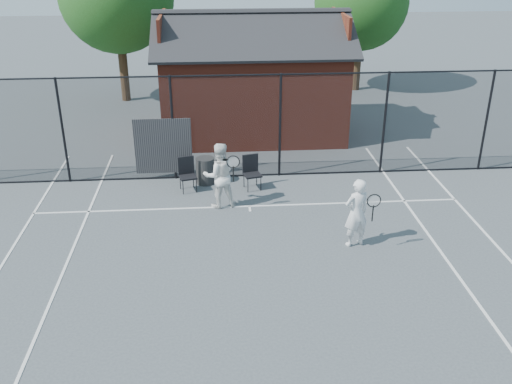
{
  "coord_description": "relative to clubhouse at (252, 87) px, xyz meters",
  "views": [
    {
      "loc": [
        -0.84,
        -10.24,
        6.55
      ],
      "look_at": [
        0.06,
        1.5,
        1.1
      ],
      "focal_mm": 40.0,
      "sensor_mm": 36.0,
      "label": 1
    }
  ],
  "objects": [
    {
      "name": "player_front",
      "position": [
        1.75,
        -8.14,
        -0.79
      ],
      "size": [
        0.77,
        0.62,
        1.62
      ],
      "color": "silver",
      "rests_on": "ground"
    },
    {
      "name": "chair_right",
      "position": [
        -0.35,
        -4.9,
        -1.14
      ],
      "size": [
        0.54,
        0.56,
        0.93
      ],
      "primitive_type": "cube",
      "rotation": [
        0.0,
        0.0,
        0.24
      ],
      "color": "black",
      "rests_on": "ground"
    },
    {
      "name": "court_lines",
      "position": [
        -0.5,
        -10.32,
        -1.6
      ],
      "size": [
        11.02,
        18.0,
        0.01
      ],
      "color": "silver",
      "rests_on": "ground"
    },
    {
      "name": "ground",
      "position": [
        -0.5,
        -9.0,
        -1.61
      ],
      "size": [
        80.0,
        80.0,
        0.0
      ],
      "primitive_type": "plane",
      "color": "#404549",
      "rests_on": "ground"
    },
    {
      "name": "fence",
      "position": [
        -0.8,
        -4.0,
        -0.16
      ],
      "size": [
        22.04,
        3.0,
        3.0
      ],
      "color": "black",
      "rests_on": "ground"
    },
    {
      "name": "chair_left",
      "position": [
        -2.11,
        -4.9,
        -1.15
      ],
      "size": [
        0.54,
        0.55,
        0.92
      ],
      "primitive_type": "cube",
      "rotation": [
        0.0,
        0.0,
        0.24
      ],
      "color": "black",
      "rests_on": "ground"
    },
    {
      "name": "tree_right",
      "position": [
        5.0,
        5.5,
        2.1
      ],
      "size": [
        3.97,
        3.97,
        5.7
      ],
      "color": "#312213",
      "rests_on": "ground"
    },
    {
      "name": "player_back",
      "position": [
        -1.26,
        -5.9,
        -0.74
      ],
      "size": [
        0.98,
        0.79,
        1.72
      ],
      "color": "silver",
      "rests_on": "ground"
    },
    {
      "name": "clubhouse",
      "position": [
        0.0,
        0.0,
        0.0
      ],
      "size": [
        6.5,
        4.36,
        4.19
      ],
      "color": "maroon",
      "rests_on": "ground"
    },
    {
      "name": "waste_bin",
      "position": [
        -1.64,
        -4.4,
        -1.23
      ],
      "size": [
        0.57,
        0.57,
        0.75
      ],
      "primitive_type": "cylinder",
      "rotation": [
        0.0,
        0.0,
        0.11
      ],
      "color": "black",
      "rests_on": "ground"
    }
  ]
}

